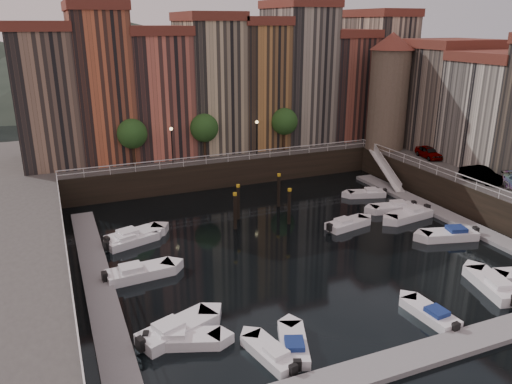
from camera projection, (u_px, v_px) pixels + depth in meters
name	position (u px, v px, depth m)	size (l,w,h in m)	color
ground	(291.00, 241.00, 42.96)	(200.00, 200.00, 0.00)	black
quay_far	(203.00, 154.00, 65.17)	(80.00, 20.00, 3.00)	black
dock_left	(97.00, 280.00, 36.11)	(2.00, 28.00, 0.35)	gray
dock_right	(447.00, 216.00, 47.95)	(2.00, 28.00, 0.35)	gray
dock_near	(427.00, 353.00, 28.06)	(30.00, 2.00, 0.35)	gray
mountains	(119.00, 60.00, 137.07)	(145.00, 100.00, 18.00)	#2D382D
far_terrace	(232.00, 82.00, 61.15)	(48.70, 10.30, 17.50)	#846754
right_terrace	(501.00, 105.00, 52.87)	(9.30, 24.30, 14.00)	#77685A
corner_tower	(389.00, 90.00, 59.64)	(5.20, 5.20, 13.80)	#6B5B4C
promenade_trees	(210.00, 128.00, 56.24)	(21.20, 3.20, 5.20)	black
street_lamps	(216.00, 135.00, 55.71)	(10.36, 0.36, 4.18)	black
railings	(269.00, 183.00, 46.00)	(36.08, 34.04, 0.52)	white
gangway	(386.00, 168.00, 57.32)	(2.78, 8.32, 3.73)	white
mooring_pilings	(261.00, 203.00, 47.17)	(6.50, 5.00, 3.78)	black
boat_left_0	(182.00, 339.00, 29.07)	(4.57, 2.97, 1.03)	white
boat_left_1	(176.00, 330.00, 29.83)	(5.31, 3.55, 1.20)	white
boat_left_2	(138.00, 273.00, 36.67)	(5.23, 2.23, 1.19)	white
boat_left_3	(131.00, 240.00, 42.20)	(4.78, 2.97, 1.07)	white
boat_left_4	(134.00, 236.00, 42.97)	(5.32, 3.33, 1.20)	white
boat_right_1	(450.00, 235.00, 43.26)	(5.14, 2.96, 1.15)	white
boat_right_2	(409.00, 215.00, 47.69)	(5.23, 2.51, 1.17)	white
boat_right_3	(394.00, 208.00, 49.60)	(4.78, 2.48, 1.07)	white
boat_right_4	(367.00, 193.00, 53.84)	(4.29, 2.58, 0.96)	white
boat_near_0	(271.00, 354.00, 27.82)	(2.29, 4.22, 0.95)	white
boat_near_1	(293.00, 345.00, 28.53)	(2.85, 4.29, 0.97)	white
boat_near_2	(431.00, 314.00, 31.61)	(1.80, 4.25, 0.96)	white
boat_near_3	(494.00, 286.00, 34.86)	(2.95, 5.20, 1.16)	white
car_a	(429.00, 153.00, 57.00)	(1.60, 3.99, 1.36)	gray
car_b	(482.00, 176.00, 48.50)	(1.51, 4.32, 1.42)	gray
boat_extra_851	(347.00, 224.00, 45.62)	(4.65, 2.44, 1.04)	white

